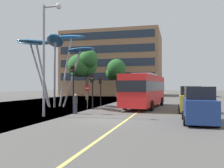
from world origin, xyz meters
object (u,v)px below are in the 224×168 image
(leaf_sculpture, at_px, (54,46))
(car_parked_mid, at_px, (190,100))
(traffic_light_kerb_near, at_px, (73,79))
(no_entry_sign, at_px, (87,93))
(traffic_light_island_mid, at_px, (100,85))
(pedestrian, at_px, (75,104))
(car_parked_near, at_px, (199,106))
(traffic_light_kerb_far, at_px, (92,84))
(street_lamp, at_px, (47,46))
(red_bus, at_px, (145,89))

(leaf_sculpture, distance_m, car_parked_mid, 15.49)
(leaf_sculpture, xyz_separation_m, car_parked_mid, (14.24, -2.36, -5.62))
(traffic_light_kerb_near, relative_size, car_parked_mid, 0.92)
(no_entry_sign, bearing_deg, car_parked_mid, -5.59)
(traffic_light_island_mid, bearing_deg, pedestrian, -87.78)
(traffic_light_kerb_near, height_order, car_parked_near, traffic_light_kerb_near)
(traffic_light_island_mid, distance_m, car_parked_mid, 10.62)
(traffic_light_kerb_near, distance_m, car_parked_mid, 10.27)
(leaf_sculpture, xyz_separation_m, traffic_light_kerb_far, (5.11, -1.95, -4.20))
(car_parked_near, relative_size, pedestrian, 2.75)
(car_parked_mid, height_order, pedestrian, car_parked_mid)
(traffic_light_kerb_far, relative_size, traffic_light_island_mid, 1.02)
(traffic_light_kerb_near, relative_size, street_lamp, 0.47)
(red_bus, relative_size, car_parked_near, 2.45)
(car_parked_near, relative_size, car_parked_mid, 1.06)
(pedestrian, xyz_separation_m, no_entry_sign, (-0.63, 4.57, 0.76))
(traffic_light_island_mid, bearing_deg, leaf_sculpture, -155.73)
(car_parked_mid, xyz_separation_m, no_entry_sign, (-9.85, 0.96, 0.52))
(traffic_light_island_mid, height_order, car_parked_mid, traffic_light_island_mid)
(traffic_light_kerb_far, xyz_separation_m, car_parked_near, (9.28, -6.70, -1.44))
(car_parked_near, bearing_deg, red_bus, 114.38)
(red_bus, bearing_deg, street_lamp, -123.14)
(traffic_light_island_mid, xyz_separation_m, street_lamp, (-1.05, -10.24, 2.87))
(street_lamp, bearing_deg, traffic_light_kerb_near, 63.82)
(traffic_light_island_mid, bearing_deg, car_parked_near, -48.05)
(leaf_sculpture, relative_size, no_entry_sign, 3.98)
(traffic_light_kerb_near, bearing_deg, traffic_light_island_mid, 90.38)
(car_parked_mid, relative_size, street_lamp, 0.51)
(red_bus, bearing_deg, no_entry_sign, -153.19)
(pedestrian, bearing_deg, red_bus, 56.61)
(leaf_sculpture, xyz_separation_m, car_parked_near, (14.39, -8.65, -5.63))
(red_bus, bearing_deg, car_parked_near, -65.62)
(traffic_light_kerb_far, bearing_deg, street_lamp, -103.22)
(red_bus, height_order, leaf_sculpture, leaf_sculpture)
(traffic_light_kerb_near, xyz_separation_m, car_parked_mid, (9.48, 3.52, -1.79))
(traffic_light_island_mid, bearing_deg, red_bus, -8.36)
(red_bus, distance_m, car_parked_mid, 5.83)
(no_entry_sign, bearing_deg, pedestrian, -82.18)
(car_parked_near, xyz_separation_m, pedestrian, (-9.37, 2.69, -0.23))
(traffic_light_kerb_far, xyz_separation_m, car_parked_mid, (9.13, -0.41, -1.43))
(traffic_light_kerb_near, distance_m, pedestrian, 2.04)
(leaf_sculpture, bearing_deg, street_lamp, -65.77)
(traffic_light_kerb_near, bearing_deg, pedestrian, -17.62)
(red_bus, xyz_separation_m, traffic_light_kerb_near, (-5.09, -7.25, 0.88))
(traffic_light_kerb_far, xyz_separation_m, no_entry_sign, (-0.72, 0.55, -0.91))
(traffic_light_kerb_far, bearing_deg, red_bus, 34.95)
(leaf_sculpture, relative_size, pedestrian, 5.70)
(car_parked_mid, bearing_deg, pedestrian, -158.64)
(leaf_sculpture, xyz_separation_m, traffic_light_island_mid, (4.70, 2.12, -4.25))
(street_lamp, bearing_deg, car_parked_mid, 28.57)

